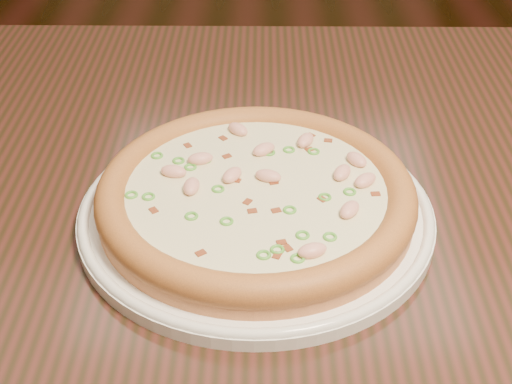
{
  "coord_description": "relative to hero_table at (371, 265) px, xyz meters",
  "views": [
    {
      "loc": [
        -0.05,
        -0.79,
        1.15
      ],
      "look_at": [
        -0.06,
        -0.27,
        0.78
      ],
      "focal_mm": 50.0,
      "sensor_mm": 36.0,
      "label": 1
    }
  ],
  "objects": [
    {
      "name": "hero_table",
      "position": [
        0.0,
        0.0,
        0.0
      ],
      "size": [
        1.2,
        0.8,
        0.75
      ],
      "color": "black",
      "rests_on": "ground"
    },
    {
      "name": "plate",
      "position": [
        -0.12,
        -0.05,
        0.11
      ],
      "size": [
        0.32,
        0.32,
        0.02
      ],
      "color": "white",
      "rests_on": "hero_table"
    },
    {
      "name": "pizza",
      "position": [
        -0.12,
        -0.05,
        0.13
      ],
      "size": [
        0.29,
        0.29,
        0.03
      ],
      "color": "#CA854E",
      "rests_on": "plate"
    }
  ]
}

